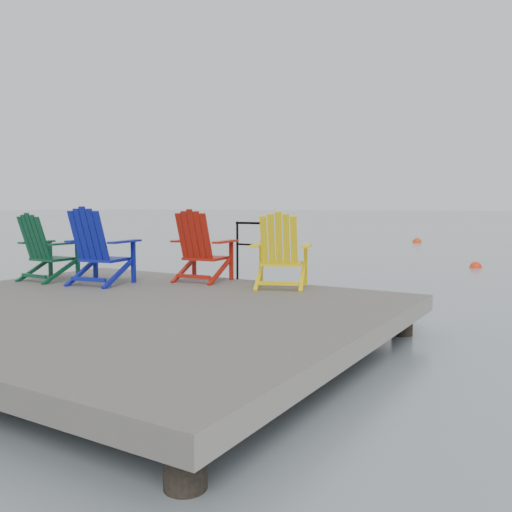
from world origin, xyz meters
The scene contains 9 objects.
ground centered at (0.00, 0.00, 0.00)m, with size 400.00×400.00×0.00m, color gray.
dock centered at (0.00, 0.00, 0.35)m, with size 6.00×5.00×1.40m.
handrail centered at (0.25, 2.45, 1.04)m, with size 0.48×0.04×0.90m.
chair_green centered at (-2.37, 0.79, 1.01)m, with size 0.81×0.75×1.00m.
chair_blue centered at (-1.37, 0.92, 1.05)m, with size 0.97×0.91×1.10m.
chair_red centered at (-0.30, 1.96, 1.03)m, with size 0.91×0.85×1.06m.
chair_yellow centered at (1.05, 1.97, 1.02)m, with size 0.99×0.95×1.03m.
buoy_a centered at (2.20, 10.78, 0.00)m, with size 0.32×0.32×0.32m, color red.
buoy_b centered at (-1.80, 20.13, 0.00)m, with size 0.40×0.40×0.40m, color #E43C0D.
Camera 1 is at (4.61, -4.57, 1.64)m, focal length 38.00 mm.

